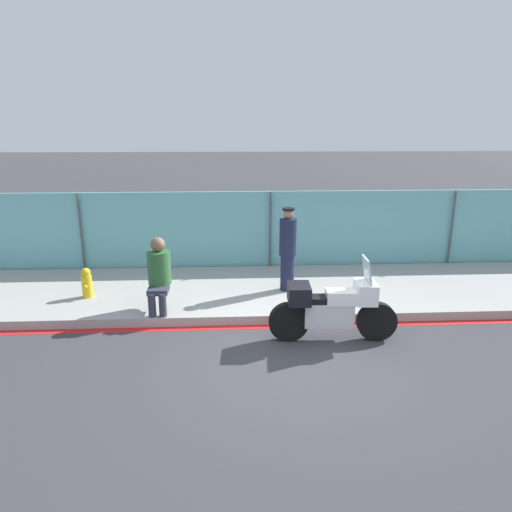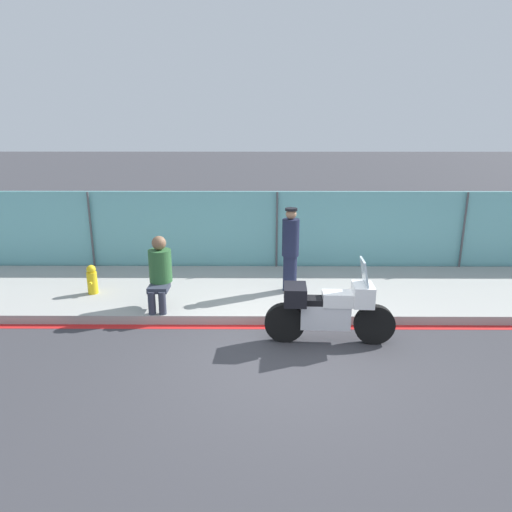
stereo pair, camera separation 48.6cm
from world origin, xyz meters
name	(u,v)px [view 1 (the left image)]	position (x,y,z in m)	size (l,w,h in m)	color
ground_plane	(294,360)	(0.00, 0.00, 0.00)	(120.00, 120.00, 0.00)	#38383D
sidewalk	(276,291)	(0.00, 2.85, 0.08)	(32.99, 3.05, 0.17)	#9E9E99
curb_paint_stripe	(285,326)	(0.00, 1.23, 0.00)	(32.99, 0.18, 0.01)	red
storefront_fence	(270,232)	(0.00, 4.46, 0.99)	(31.34, 0.17, 1.98)	#6BB2B7
motorcycle	(332,308)	(0.71, 0.66, 0.58)	(2.13, 0.56, 1.44)	black
officer_standing	(288,249)	(0.21, 2.67, 1.06)	(0.35, 0.35, 1.72)	#191E38
person_seated_on_curb	(159,271)	(-2.26, 1.78, 0.91)	(0.42, 0.71, 1.35)	#2D3342
fire_hydrant	(87,283)	(-3.81, 2.47, 0.47)	(0.20, 0.25, 0.60)	gold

